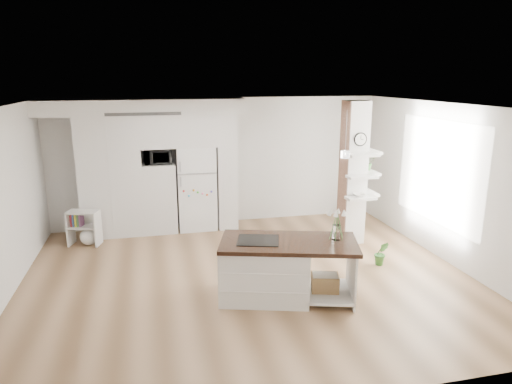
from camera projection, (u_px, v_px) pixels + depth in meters
floor at (248, 278)px, 7.29m from camera, size 7.00×6.00×0.01m
room at (247, 163)px, 6.84m from camera, size 7.04×6.04×2.72m
cabinet_wall at (149, 160)px, 9.12m from camera, size 4.00×0.71×2.70m
refrigerator at (196, 188)px, 9.49m from camera, size 0.78×0.69×1.75m
column at (359, 174)px, 8.55m from camera, size 0.69×0.90×2.70m
window at (438, 172)px, 7.97m from camera, size 0.00×2.40×2.40m
pendant_light at (349, 141)px, 7.28m from camera, size 0.12×0.12×0.10m
kitchen_island at (273, 268)px, 6.55m from camera, size 2.10×1.42×1.44m
bookshelf at (86, 230)px, 8.65m from camera, size 0.63×0.47×0.67m
floor_plant_a at (381, 253)px, 7.73m from camera, size 0.28×0.25×0.42m
floor_plant_b at (360, 212)px, 10.03m from camera, size 0.32×0.32×0.44m
microwave at (158, 157)px, 9.10m from camera, size 0.54×0.37×0.30m
shelf_plant at (368, 162)px, 8.72m from camera, size 0.27×0.23×0.30m
decor_bowl at (359, 195)px, 8.40m from camera, size 0.22×0.22×0.05m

